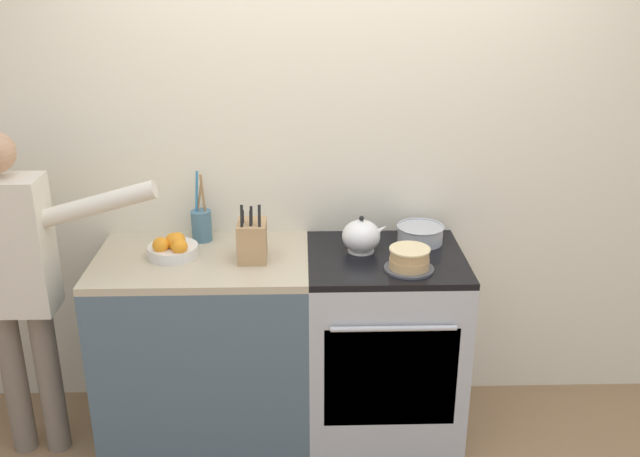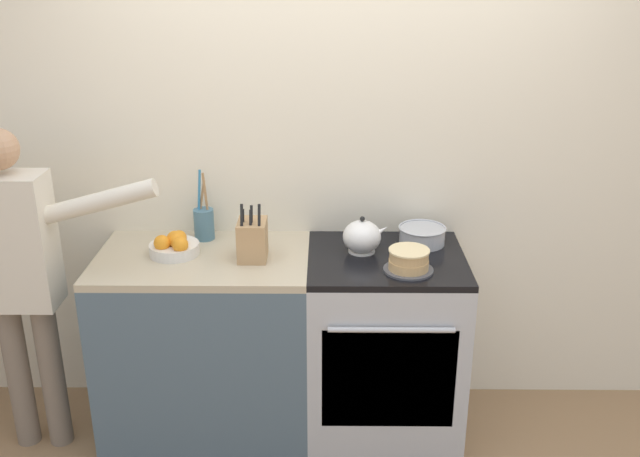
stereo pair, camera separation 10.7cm
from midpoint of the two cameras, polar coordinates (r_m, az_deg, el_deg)
The scene contains 10 objects.
wall_back at distance 3.48m, azimuth -0.04°, elevation 5.59°, with size 8.00×0.04×2.60m.
counter_cabinet at distance 3.53m, azimuth -9.92°, elevation -9.25°, with size 0.98×0.63×0.93m.
stove_range at distance 3.51m, azimuth 4.18°, elevation -9.18°, with size 0.72×0.67×0.93m.
layer_cake at distance 3.15m, azimuth 6.19°, elevation -2.49°, with size 0.22×0.22×0.10m.
tea_kettle at distance 3.32m, azimuth 2.42°, elevation -0.63°, with size 0.22×0.18×0.18m.
mixing_bowl at distance 3.45m, azimuth 7.14°, elevation -0.43°, with size 0.23×0.23×0.09m.
knife_block at distance 3.24m, azimuth -6.40°, elevation -0.96°, with size 0.13×0.16×0.28m.
utensil_crock at distance 3.49m, azimuth -10.33°, elevation 0.35°, with size 0.10×0.10×0.34m.
fruit_bowl at distance 3.34m, azimuth -12.56°, elevation -1.49°, with size 0.23×0.23×0.12m.
person_baker at distance 3.42m, azimuth -23.98°, elevation -3.24°, with size 0.91×0.20×1.56m.
Camera 1 is at (-0.14, -2.70, 2.24)m, focal length 40.00 mm.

